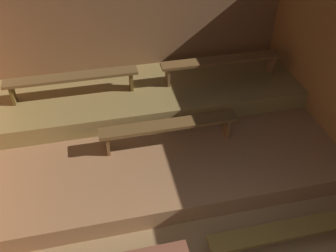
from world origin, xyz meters
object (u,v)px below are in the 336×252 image
at_px(bench_middle_left, 72,79).
at_px(bench_middle_right, 221,62).
at_px(bench_lower_center, 169,127).
at_px(bench_floor_right, 291,231).

height_order(bench_middle_left, bench_middle_right, same).
distance_m(bench_lower_center, bench_middle_right, 1.79).
height_order(bench_lower_center, bench_middle_right, bench_middle_right).
distance_m(bench_lower_center, bench_middle_left, 1.89).
xyz_separation_m(bench_floor_right, bench_middle_left, (-2.55, 3.21, 0.63)).
relative_size(bench_floor_right, bench_lower_center, 1.00).
bearing_deg(bench_floor_right, bench_middle_right, 87.91).
height_order(bench_floor_right, bench_middle_right, bench_middle_right).
bearing_deg(bench_middle_right, bench_middle_left, 180.00).
relative_size(bench_floor_right, bench_middle_left, 0.97).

